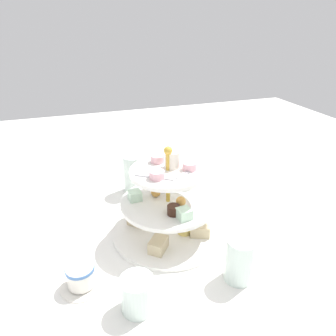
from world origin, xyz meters
TOP-DOWN VIEW (x-y plane):
  - ground_plane at (0.00, 0.00)m, footprint 2.40×2.40m
  - tiered_serving_stand at (0.00, -0.00)m, footprint 0.28×0.28m
  - water_glass_tall_right at (-0.03, 0.24)m, footprint 0.07×0.07m
  - water_glass_short_left at (-0.13, -0.20)m, footprint 0.06×0.06m
  - teacup_with_saucer at (-0.22, -0.11)m, footprint 0.09×0.09m
  - butter_knife_left at (0.28, 0.09)m, footprint 0.04×0.17m
  - butter_knife_right at (-0.27, 0.10)m, footprint 0.09×0.16m
  - water_glass_mid_back at (0.09, -0.20)m, footprint 0.06×0.06m

SIDE VIEW (x-z plane):
  - ground_plane at x=0.00m, z-range 0.00..0.00m
  - butter_knife_left at x=0.28m, z-range 0.00..0.00m
  - butter_knife_right at x=-0.27m, z-range 0.00..0.00m
  - teacup_with_saucer at x=-0.22m, z-range 0.00..0.05m
  - water_glass_short_left at x=-0.13m, z-range 0.00..0.07m
  - water_glass_mid_back at x=0.09m, z-range 0.00..0.10m
  - water_glass_tall_right at x=-0.03m, z-range 0.00..0.12m
  - tiered_serving_stand at x=0.00m, z-range -0.05..0.19m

